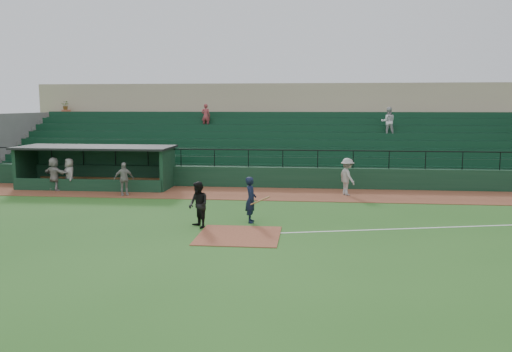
# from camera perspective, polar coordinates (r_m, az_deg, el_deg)

# --- Properties ---
(ground) EXTENTS (90.00, 90.00, 0.00)m
(ground) POSITION_cam_1_polar(r_m,az_deg,el_deg) (20.01, -1.53, -5.94)
(ground) COLOR #25541B
(ground) RESTS_ON ground
(warning_track) EXTENTS (40.00, 4.00, 0.03)m
(warning_track) POSITION_cam_1_polar(r_m,az_deg,el_deg) (27.79, 0.66, -1.98)
(warning_track) COLOR brown
(warning_track) RESTS_ON ground
(home_plate_dirt) EXTENTS (3.00, 3.00, 0.03)m
(home_plate_dirt) POSITION_cam_1_polar(r_m,az_deg,el_deg) (19.05, -1.93, -6.61)
(home_plate_dirt) COLOR brown
(home_plate_dirt) RESTS_ON ground
(foul_line) EXTENTS (17.49, 4.44, 0.01)m
(foul_line) POSITION_cam_1_polar(r_m,az_deg,el_deg) (21.70, 20.46, -5.34)
(foul_line) COLOR white
(foul_line) RESTS_ON ground
(stadium_structure) EXTENTS (38.00, 13.08, 6.40)m
(stadium_structure) POSITION_cam_1_polar(r_m,az_deg,el_deg) (35.90, 1.94, 3.94)
(stadium_structure) COLOR #10321E
(stadium_structure) RESTS_ON ground
(dugout) EXTENTS (8.90, 3.20, 2.42)m
(dugout) POSITION_cam_1_polar(r_m,az_deg,el_deg) (31.54, -16.99, 1.27)
(dugout) COLOR #10321E
(dugout) RESTS_ON ground
(batter_at_plate) EXTENTS (1.06, 0.74, 1.89)m
(batter_at_plate) POSITION_cam_1_polar(r_m,az_deg,el_deg) (21.01, -0.57, -2.64)
(batter_at_plate) COLOR black
(batter_at_plate) RESTS_ON ground
(umpire) EXTENTS (1.09, 1.12, 1.82)m
(umpire) POSITION_cam_1_polar(r_m,az_deg,el_deg) (20.24, -6.40, -3.19)
(umpire) COLOR black
(umpire) RESTS_ON ground
(runner) EXTENTS (1.20, 1.46, 1.97)m
(runner) POSITION_cam_1_polar(r_m,az_deg,el_deg) (27.60, 10.08, -0.07)
(runner) COLOR gray
(runner) RESTS_ON warning_track
(dugout_player_a) EXTENTS (1.10, 0.86, 1.75)m
(dugout_player_a) POSITION_cam_1_polar(r_m,az_deg,el_deg) (28.03, -14.45, -0.31)
(dugout_player_a) COLOR gray
(dugout_player_a) RESTS_ON warning_track
(dugout_player_b) EXTENTS (1.02, 1.03, 1.79)m
(dugout_player_b) POSITION_cam_1_polar(r_m,az_deg,el_deg) (30.63, -19.95, 0.19)
(dugout_player_b) COLOR #A5A19A
(dugout_player_b) RESTS_ON warning_track
(dugout_player_c) EXTENTS (1.82, 1.14, 1.87)m
(dugout_player_c) POSITION_cam_1_polar(r_m,az_deg,el_deg) (30.77, -21.46, 0.22)
(dugout_player_c) COLOR #A19B96
(dugout_player_c) RESTS_ON warning_track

